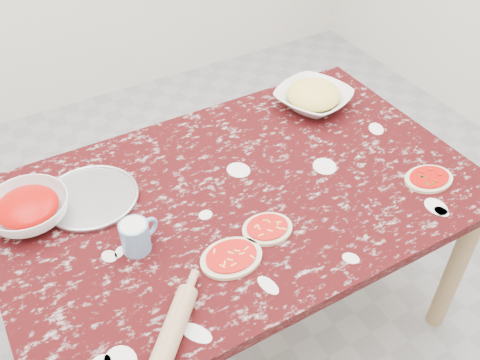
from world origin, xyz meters
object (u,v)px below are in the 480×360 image
pizza_tray (91,198)px  cheese_bowl (313,99)px  sauce_bowl (28,210)px  worktable (240,209)px  rolling_pin (171,336)px  flour_mug (136,236)px

pizza_tray → cheese_bowl: bearing=5.0°
sauce_bowl → pizza_tray: bearing=-1.8°
pizza_tray → sauce_bowl: size_ratio=1.19×
worktable → sauce_bowl: size_ratio=6.21×
pizza_tray → rolling_pin: size_ratio=1.07×
worktable → rolling_pin: bearing=-137.0°
flour_mug → rolling_pin: size_ratio=0.44×
worktable → sauce_bowl: 0.69m
rolling_pin → flour_mug: bearing=82.3°
worktable → pizza_tray: 0.50m
cheese_bowl → flour_mug: (-0.90, -0.36, 0.02)m
pizza_tray → sauce_bowl: (-0.19, 0.01, 0.03)m
worktable → pizza_tray: pizza_tray is taller
flour_mug → pizza_tray: bearing=101.6°
sauce_bowl → flour_mug: size_ratio=2.02×
cheese_bowl → rolling_pin: bearing=-143.5°
pizza_tray → sauce_bowl: bearing=178.2°
pizza_tray → cheese_bowl: cheese_bowl is taller
sauce_bowl → worktable: bearing=-18.7°
pizza_tray → cheese_bowl: (0.96, 0.08, 0.03)m
sauce_bowl → cheese_bowl: sauce_bowl is taller
worktable → rolling_pin: rolling_pin is taller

